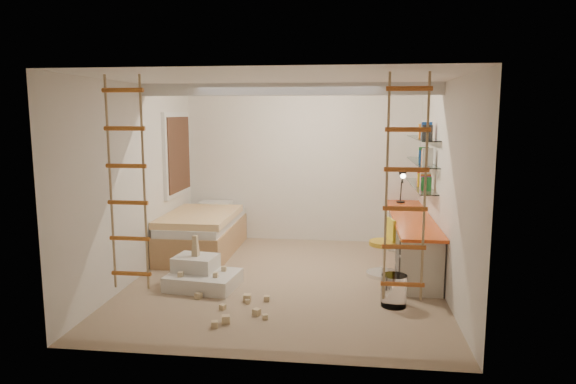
# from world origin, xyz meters

# --- Properties ---
(floor) EXTENTS (4.50, 4.50, 0.00)m
(floor) POSITION_xyz_m (0.00, 0.00, 0.00)
(floor) COLOR tan
(floor) RESTS_ON ground
(ceiling_beam) EXTENTS (4.00, 0.18, 0.16)m
(ceiling_beam) POSITION_xyz_m (0.00, 0.30, 2.52)
(ceiling_beam) COLOR white
(ceiling_beam) RESTS_ON ceiling
(window_frame) EXTENTS (0.06, 1.15, 1.35)m
(window_frame) POSITION_xyz_m (-1.97, 1.50, 1.55)
(window_frame) COLOR white
(window_frame) RESTS_ON wall_left
(window_blind) EXTENTS (0.02, 1.00, 1.20)m
(window_blind) POSITION_xyz_m (-1.93, 1.50, 1.55)
(window_blind) COLOR #4C2D1E
(window_blind) RESTS_ON window_frame
(rope_ladder_left) EXTENTS (0.41, 0.04, 2.13)m
(rope_ladder_left) POSITION_xyz_m (-1.35, -1.75, 1.52)
(rope_ladder_left) COLOR #BD6C20
(rope_ladder_left) RESTS_ON ceiling
(rope_ladder_right) EXTENTS (0.41, 0.04, 2.13)m
(rope_ladder_right) POSITION_xyz_m (1.35, -1.75, 1.52)
(rope_ladder_right) COLOR #BE5920
(rope_ladder_right) RESTS_ON ceiling
(waste_bin) EXTENTS (0.30, 0.30, 0.37)m
(waste_bin) POSITION_xyz_m (1.36, -0.76, 0.18)
(waste_bin) COLOR white
(waste_bin) RESTS_ON floor
(desk) EXTENTS (0.56, 2.80, 0.75)m
(desk) POSITION_xyz_m (1.72, 0.86, 0.40)
(desk) COLOR #E7531B
(desk) RESTS_ON floor
(shelves) EXTENTS (0.25, 1.80, 0.71)m
(shelves) POSITION_xyz_m (1.87, 1.13, 1.50)
(shelves) COLOR white
(shelves) RESTS_ON wall_right
(bed) EXTENTS (1.02, 2.00, 0.69)m
(bed) POSITION_xyz_m (-1.48, 1.23, 0.33)
(bed) COLOR #AD7F51
(bed) RESTS_ON floor
(task_lamp) EXTENTS (0.14, 0.36, 0.57)m
(task_lamp) POSITION_xyz_m (1.67, 1.82, 1.14)
(task_lamp) COLOR black
(task_lamp) RESTS_ON desk
(swivel_chair) EXTENTS (0.57, 0.57, 0.79)m
(swivel_chair) POSITION_xyz_m (1.33, 0.37, 0.29)
(swivel_chair) COLOR gold
(swivel_chair) RESTS_ON floor
(play_platform) EXTENTS (0.93, 0.76, 0.38)m
(play_platform) POSITION_xyz_m (-1.04, -0.37, 0.15)
(play_platform) COLOR silver
(play_platform) RESTS_ON floor
(toy_blocks) EXTENTS (1.26, 1.38, 0.65)m
(toy_blocks) POSITION_xyz_m (-0.65, -0.82, 0.18)
(toy_blocks) COLOR #CCB284
(toy_blocks) RESTS_ON floor
(books) EXTENTS (0.14, 0.52, 0.92)m
(books) POSITION_xyz_m (1.87, 1.13, 1.63)
(books) COLOR #1E722D
(books) RESTS_ON shelves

